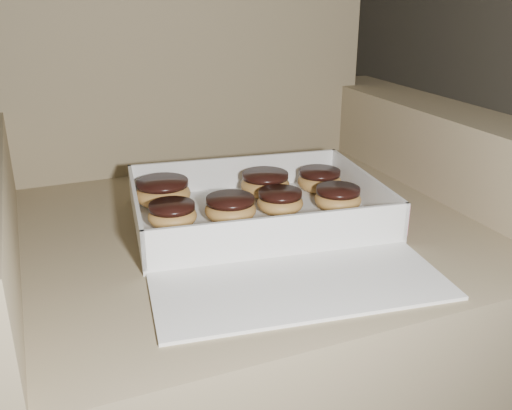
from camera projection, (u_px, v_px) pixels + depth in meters
The scene contains 13 objects.
armchair at pixel (232, 271), 1.09m from camera, with size 0.98×0.83×1.03m.
bakery_box at pixel (265, 222), 0.93m from camera, with size 0.46×0.52×0.07m.
donut_a at pixel (280, 201), 0.97m from camera, with size 0.08×0.08×0.04m.
donut_b at pixel (163, 192), 1.00m from camera, with size 0.10×0.10×0.05m.
donut_c at pixel (265, 184), 1.05m from camera, with size 0.09×0.09×0.05m.
donut_d at pixel (320, 180), 1.07m from camera, with size 0.08×0.08×0.04m.
donut_e at pixel (338, 198), 0.99m from camera, with size 0.08×0.08×0.04m.
donut_f at pixel (172, 214), 0.92m from camera, with size 0.08×0.08×0.04m.
donut_g at pixel (230, 208), 0.94m from camera, with size 0.09×0.09×0.04m.
crumb_a at pixel (304, 243), 0.87m from camera, with size 0.01×0.01×0.00m, color black.
crumb_b at pixel (214, 251), 0.84m from camera, with size 0.01×0.01×0.00m, color black.
crumb_c at pixel (192, 247), 0.85m from camera, with size 0.01×0.01×0.00m, color black.
crumb_d at pixel (239, 252), 0.84m from camera, with size 0.01×0.01×0.00m, color black.
Camera 1 is at (0.62, -0.39, 0.85)m, focal length 40.00 mm.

